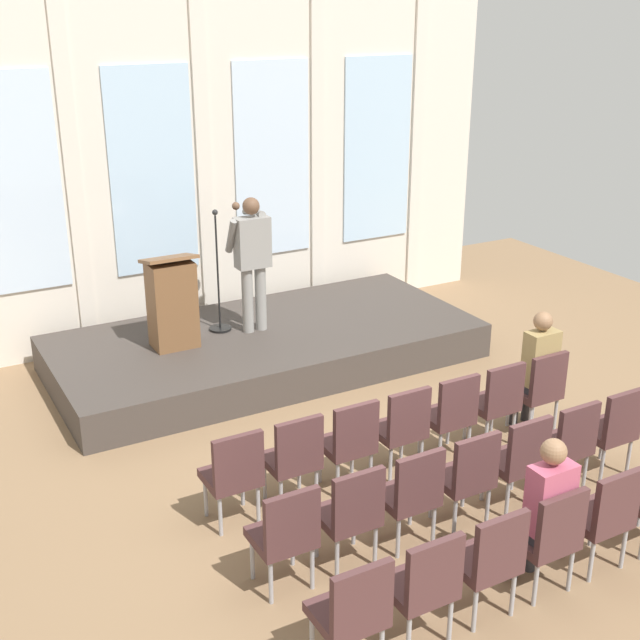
% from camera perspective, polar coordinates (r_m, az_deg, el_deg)
% --- Properties ---
extents(ground_plane, '(13.55, 13.55, 0.00)m').
position_cam_1_polar(ground_plane, '(7.98, 8.02, -12.33)').
color(ground_plane, '#846647').
extents(rear_partition, '(8.55, 0.14, 4.52)m').
position_cam_1_polar(rear_partition, '(11.45, -7.11, 10.32)').
color(rear_partition, silver).
rests_on(rear_partition, ground).
extents(stage_platform, '(5.29, 2.46, 0.44)m').
position_cam_1_polar(stage_platform, '(10.67, -3.74, -1.82)').
color(stage_platform, '#3F3833').
rests_on(stage_platform, ground).
extents(speaker, '(0.52, 0.69, 1.70)m').
position_cam_1_polar(speaker, '(10.30, -4.65, 4.46)').
color(speaker, gray).
rests_on(speaker, stage_platform).
extents(mic_stand, '(0.28, 0.28, 1.55)m').
position_cam_1_polar(mic_stand, '(10.55, -6.88, 1.04)').
color(mic_stand, black).
rests_on(mic_stand, stage_platform).
extents(lectern, '(0.60, 0.48, 1.16)m').
position_cam_1_polar(lectern, '(10.06, -10.05, 1.18)').
color(lectern, brown).
rests_on(lectern, stage_platform).
extents(chair_r0_c0, '(0.46, 0.44, 0.94)m').
position_cam_1_polar(chair_r0_c0, '(7.40, -5.89, -10.25)').
color(chair_r0_c0, '#99999E').
rests_on(chair_r0_c0, ground).
extents(chair_r0_c1, '(0.46, 0.44, 0.94)m').
position_cam_1_polar(chair_r0_c1, '(7.61, -1.80, -9.19)').
color(chair_r0_c1, '#99999E').
rests_on(chair_r0_c1, ground).
extents(chair_r0_c2, '(0.46, 0.44, 0.94)m').
position_cam_1_polar(chair_r0_c2, '(7.85, 2.03, -8.14)').
color(chair_r0_c2, '#99999E').
rests_on(chair_r0_c2, ground).
extents(chair_r0_c3, '(0.46, 0.44, 0.94)m').
position_cam_1_polar(chair_r0_c3, '(8.14, 5.60, -7.14)').
color(chair_r0_c3, '#99999E').
rests_on(chair_r0_c3, ground).
extents(chair_r0_c4, '(0.46, 0.44, 0.94)m').
position_cam_1_polar(chair_r0_c4, '(8.45, 8.90, -6.17)').
color(chair_r0_c4, '#99999E').
rests_on(chair_r0_c4, ground).
extents(chair_r0_c5, '(0.46, 0.44, 0.94)m').
position_cam_1_polar(chair_r0_c5, '(8.79, 11.94, -5.27)').
color(chair_r0_c5, '#99999E').
rests_on(chair_r0_c5, ground).
extents(chair_r0_c6, '(0.46, 0.44, 0.94)m').
position_cam_1_polar(chair_r0_c6, '(9.16, 14.74, -4.42)').
color(chair_r0_c6, '#99999E').
rests_on(chair_r0_c6, ground).
extents(audience_r0_c6, '(0.36, 0.39, 1.36)m').
position_cam_1_polar(audience_r0_c6, '(9.12, 14.53, -2.99)').
color(audience_r0_c6, '#2D2D33').
rests_on(audience_r0_c6, ground).
extents(chair_r1_c0, '(0.46, 0.44, 0.94)m').
position_cam_1_polar(chair_r1_c0, '(6.63, -2.35, -14.23)').
color(chair_r1_c0, '#99999E').
rests_on(chair_r1_c0, ground).
extents(chair_r1_c1, '(0.46, 0.44, 0.94)m').
position_cam_1_polar(chair_r1_c1, '(6.87, 2.13, -12.86)').
color(chair_r1_c1, '#99999E').
rests_on(chair_r1_c1, ground).
extents(chair_r1_c2, '(0.46, 0.44, 0.94)m').
position_cam_1_polar(chair_r1_c2, '(7.14, 6.24, -11.53)').
color(chair_r1_c2, '#99999E').
rests_on(chair_r1_c2, ground).
extents(chair_r1_c3, '(0.46, 0.44, 0.94)m').
position_cam_1_polar(chair_r1_c3, '(7.45, 10.00, -10.25)').
color(chair_r1_c3, '#99999E').
rests_on(chair_r1_c3, ground).
extents(chair_r1_c4, '(0.46, 0.44, 0.94)m').
position_cam_1_polar(chair_r1_c4, '(7.79, 13.41, -9.04)').
color(chair_r1_c4, '#99999E').
rests_on(chair_r1_c4, ground).
extents(chair_r1_c5, '(0.46, 0.44, 0.94)m').
position_cam_1_polar(chair_r1_c5, '(8.16, 16.51, -7.90)').
color(chair_r1_c5, '#99999E').
rests_on(chair_r1_c5, ground).
extents(chair_r1_c6, '(0.46, 0.44, 0.94)m').
position_cam_1_polar(chair_r1_c6, '(8.55, 19.31, -6.85)').
color(chair_r1_c6, '#99999E').
rests_on(chair_r1_c6, ground).
extents(chair_r2_c0, '(0.46, 0.44, 0.94)m').
position_cam_1_polar(chair_r2_c0, '(5.94, 2.26, -19.11)').
color(chair_r2_c0, '#99999E').
rests_on(chair_r2_c0, ground).
extents(chair_r2_c1, '(0.46, 0.44, 0.94)m').
position_cam_1_polar(chair_r2_c1, '(6.20, 7.11, -17.30)').
color(chair_r2_c1, '#99999E').
rests_on(chair_r2_c1, ground).
extents(chair_r2_c2, '(0.46, 0.44, 0.94)m').
position_cam_1_polar(chair_r2_c2, '(6.50, 11.46, -15.54)').
color(chair_r2_c2, '#99999E').
rests_on(chair_r2_c2, ground).
extents(chair_r2_c3, '(0.46, 0.44, 0.94)m').
position_cam_1_polar(chair_r2_c3, '(6.84, 15.34, -13.87)').
color(chair_r2_c3, '#99999E').
rests_on(chair_r2_c3, ground).
extents(audience_r2_c3, '(0.36, 0.39, 1.33)m').
position_cam_1_polar(audience_r2_c3, '(6.77, 15.03, -12.14)').
color(audience_r2_c3, '#2D2D33').
rests_on(audience_r2_c3, ground).
extents(chair_r2_c4, '(0.46, 0.44, 0.94)m').
position_cam_1_polar(chair_r2_c4, '(7.21, 18.79, -12.32)').
color(chair_r2_c4, '#99999E').
rests_on(chair_r2_c4, ground).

